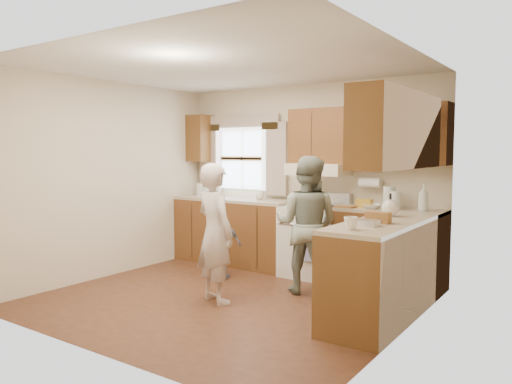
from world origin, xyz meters
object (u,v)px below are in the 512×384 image
Objects in this scene: child at (221,244)px; woman_left at (215,233)px; woman_right at (307,225)px; stove at (315,240)px.

woman_left is at bearing 107.36° from child.
woman_left is at bearing 43.49° from woman_right.
child is at bearing -36.64° from woman_left.
stove is at bearing -83.97° from woman_left.
woman_left reaches higher than child.
woman_left is 1.65× the size of child.
woman_right is at bearing -68.94° from stove.
child is (-1.17, -0.09, -0.33)m from woman_right.
woman_left reaches higher than stove.
woman_right reaches higher than child.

